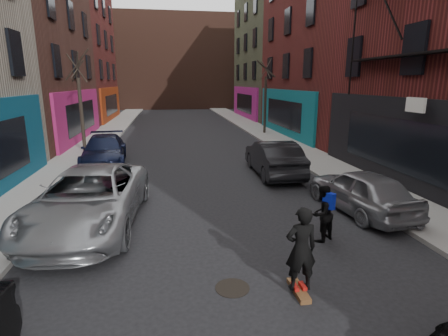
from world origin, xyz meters
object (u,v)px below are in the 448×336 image
object	(u,v)px
skateboarder	(301,249)
parked_right_end	(273,158)
tree_left_far	(80,95)
skateboard	(299,290)
tree_right_far	(266,89)
parked_right_far	(361,190)
manhole	(232,288)
parked_left_far	(89,199)
pedestrian	(322,213)
parked_left_end	(104,150)

from	to	relation	value
skateboarder	parked_right_end	bearing A→B (deg)	-103.81
tree_left_far	skateboard	world-z (taller)	tree_left_far
tree_right_far	skateboarder	xyz separation A→B (m)	(-5.16, -21.08, -2.58)
tree_right_far	parked_right_far	world-z (taller)	tree_right_far
parked_right_far	parked_right_end	world-z (taller)	parked_right_end
parked_right_far	manhole	bearing A→B (deg)	30.16
parked_left_far	skateboard	world-z (taller)	parked_left_far
pedestrian	tree_left_far	bearing A→B (deg)	-87.16
tree_right_far	manhole	bearing A→B (deg)	-107.23
parked_right_end	skateboard	size ratio (longest dim) A/B	5.88
parked_right_end	pedestrian	size ratio (longest dim) A/B	3.14
tree_right_far	manhole	distance (m)	21.98
parked_right_end	parked_right_far	bearing A→B (deg)	106.88
parked_left_far	parked_left_end	world-z (taller)	parked_left_far
skateboarder	pedestrian	distance (m)	2.60
parked_left_end	manhole	xyz separation A→B (m)	(4.37, -11.74, -0.72)
skateboard	parked_left_far	bearing A→B (deg)	138.71
parked_left_far	parked_left_end	distance (m)	8.02
tree_right_far	manhole	xyz separation A→B (m)	(-6.43, -20.72, -3.52)
parked_right_far	manhole	world-z (taller)	parked_right_far
parked_right_far	skateboard	world-z (taller)	parked_right_far
parked_right_far	skateboarder	xyz separation A→B (m)	(-3.56, -3.96, 0.24)
skateboarder	manhole	xyz separation A→B (m)	(-1.27, 0.36, -0.94)
tree_left_far	parked_left_end	size ratio (longest dim) A/B	1.30
skateboard	parked_left_end	bearing A→B (deg)	114.87
parked_right_end	pedestrian	distance (m)	6.73
parked_right_far	manhole	size ratio (longest dim) A/B	5.94
skateboard	pedestrian	size ratio (longest dim) A/B	0.53
parked_right_end	manhole	xyz separation A→B (m)	(-3.43, -8.49, -0.77)
tree_right_far	skateboard	bearing A→B (deg)	-103.75
parked_left_end	parked_right_far	world-z (taller)	parked_left_end
parked_right_far	skateboarder	world-z (taller)	skateboarder
parked_right_end	pedestrian	world-z (taller)	parked_right_end
parked_left_far	parked_left_end	size ratio (longest dim) A/B	1.19
tree_right_far	parked_left_end	xyz separation A→B (m)	(-10.80, -8.98, -2.80)
pedestrian	tree_right_far	bearing A→B (deg)	-132.18
pedestrian	skateboard	bearing A→B (deg)	25.63
parked_left_end	parked_right_end	xyz separation A→B (m)	(7.80, -3.25, 0.05)
parked_left_end	tree_right_far	bearing A→B (deg)	35.03
parked_left_far	skateboard	size ratio (longest dim) A/B	7.43
skateboard	manhole	xyz separation A→B (m)	(-1.27, 0.36, -0.04)
tree_left_far	pedestrian	bearing A→B (deg)	-56.15
parked_left_end	pedestrian	world-z (taller)	pedestrian
skateboard	skateboarder	size ratio (longest dim) A/B	0.47
tree_left_far	manhole	bearing A→B (deg)	-67.92
parked_left_far	skateboarder	xyz separation A→B (m)	(4.74, -4.14, 0.12)
parked_left_far	parked_right_far	size ratio (longest dim) A/B	1.43
tree_right_far	parked_right_far	xyz separation A→B (m)	(-1.60, -17.13, -2.82)
tree_left_far	skateboarder	xyz separation A→B (m)	(7.24, -15.08, -2.43)
manhole	tree_right_far	bearing A→B (deg)	72.77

